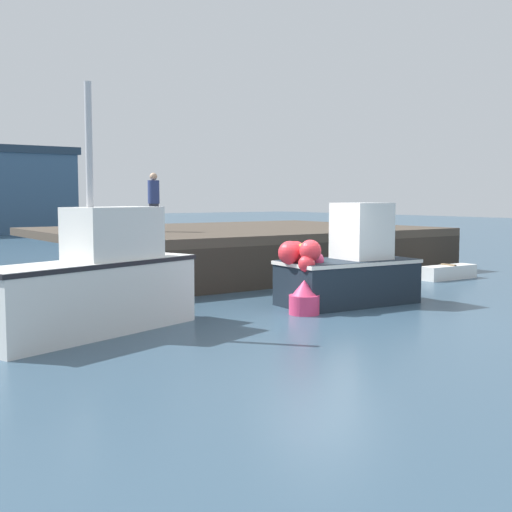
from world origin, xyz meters
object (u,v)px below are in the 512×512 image
at_px(dockworker, 154,202).
at_px(mooring_buoy_foreground, 304,299).
at_px(fishing_boat_near_left, 96,283).
at_px(fishing_boat_near_right, 348,268).
at_px(rowboat, 448,272).

xyz_separation_m(dockworker, mooring_buoy_foreground, (-0.11, -7.13, -1.96)).
relative_size(fishing_boat_near_left, fishing_boat_near_right, 1.30).
height_order(fishing_boat_near_left, dockworker, fishing_boat_near_left).
height_order(fishing_boat_near_left, fishing_boat_near_right, fishing_boat_near_left).
bearing_deg(rowboat, fishing_boat_near_right, -163.16).
distance_m(fishing_boat_near_right, mooring_buoy_foreground, 1.78).
distance_m(rowboat, dockworker, 8.95).
bearing_deg(dockworker, mooring_buoy_foreground, -90.86).
height_order(rowboat, mooring_buoy_foreground, mooring_buoy_foreground).
bearing_deg(fishing_boat_near_right, rowboat, 16.84).
distance_m(fishing_boat_near_left, mooring_buoy_foreground, 4.34).
distance_m(fishing_boat_near_left, dockworker, 7.96).
relative_size(fishing_boat_near_right, rowboat, 1.77).
distance_m(fishing_boat_near_right, dockworker, 6.99).
bearing_deg(rowboat, dockworker, 145.31).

